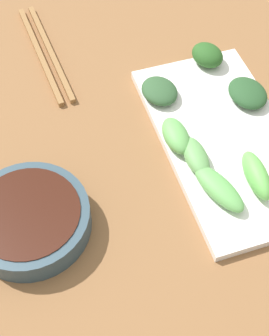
{
  "coord_description": "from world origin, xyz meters",
  "views": [
    {
      "loc": [
        -0.11,
        -0.34,
        0.53
      ],
      "look_at": [
        -0.0,
        -0.01,
        0.05
      ],
      "focal_mm": 52.21,
      "sensor_mm": 36.0,
      "label": 1
    }
  ],
  "objects": [
    {
      "name": "broccoli_stalk_1",
      "position": [
        0.09,
        -0.06,
        0.04
      ],
      "size": [
        0.06,
        0.09,
        0.02
      ],
      "primitive_type": "ellipsoid",
      "rotation": [
        0.0,
        0.0,
        0.33
      ],
      "color": "#61AA55",
      "rests_on": "serving_plate"
    },
    {
      "name": "broccoli_leafy_2",
      "position": [
        0.19,
        0.07,
        0.04
      ],
      "size": [
        0.06,
        0.07,
        0.02
      ],
      "primitive_type": "ellipsoid",
      "rotation": [
        0.0,
        0.0,
        0.12
      ],
      "color": "#274D28",
      "rests_on": "serving_plate"
    },
    {
      "name": "broccoli_stalk_6",
      "position": [
        0.14,
        -0.06,
        0.05
      ],
      "size": [
        0.03,
        0.07,
        0.03
      ],
      "primitive_type": "ellipsoid",
      "rotation": [
        0.0,
        0.0,
        -0.08
      ],
      "color": "#63B750",
      "rests_on": "serving_plate"
    },
    {
      "name": "broccoli_stalk_0",
      "position": [
        0.07,
        0.03,
        0.04
      ],
      "size": [
        0.03,
        0.06,
        0.02
      ],
      "primitive_type": "ellipsoid",
      "rotation": [
        0.0,
        0.0,
        -0.0
      ],
      "color": "#62AA55",
      "rests_on": "serving_plate"
    },
    {
      "name": "broccoli_leafy_3",
      "position": [
        0.07,
        0.11,
        0.04
      ],
      "size": [
        0.06,
        0.07,
        0.02
      ],
      "primitive_type": "ellipsoid",
      "rotation": [
        0.0,
        0.0,
        0.21
      ],
      "color": "#2F5430",
      "rests_on": "serving_plate"
    },
    {
      "name": "broccoli_leafy_4",
      "position": [
        0.16,
        0.16,
        0.05
      ],
      "size": [
        0.06,
        0.06,
        0.03
      ],
      "primitive_type": "ellipsoid",
      "rotation": [
        0.0,
        0.0,
        0.33
      ],
      "color": "#285620",
      "rests_on": "serving_plate"
    },
    {
      "name": "tabletop",
      "position": [
        0.0,
        0.0,
        0.01
      ],
      "size": [
        2.1,
        2.1,
        0.02
      ],
      "primitive_type": "cube",
      "color": "brown",
      "rests_on": "ground"
    },
    {
      "name": "sauce_bowl",
      "position": [
        -0.14,
        -0.03,
        0.04
      ],
      "size": [
        0.14,
        0.14,
        0.03
      ],
      "color": "#314855",
      "rests_on": "tabletop"
    },
    {
      "name": "broccoli_stalk_7",
      "position": [
        0.08,
        -0.01,
        0.04
      ],
      "size": [
        0.03,
        0.06,
        0.02
      ],
      "primitive_type": "ellipsoid",
      "rotation": [
        0.0,
        0.0,
        -0.04
      ],
      "color": "#63A057",
      "rests_on": "serving_plate"
    },
    {
      "name": "chopsticks",
      "position": [
        -0.06,
        0.26,
        0.02
      ],
      "size": [
        0.04,
        0.23,
        0.01
      ],
      "rotation": [
        0.0,
        0.0,
        0.07
      ],
      "color": "olive",
      "rests_on": "tabletop"
    },
    {
      "name": "serving_plate",
      "position": [
        0.13,
        0.02,
        0.03
      ],
      "size": [
        0.17,
        0.31,
        0.01
      ],
      "primitive_type": "cube",
      "color": "white",
      "rests_on": "tabletop"
    }
  ]
}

